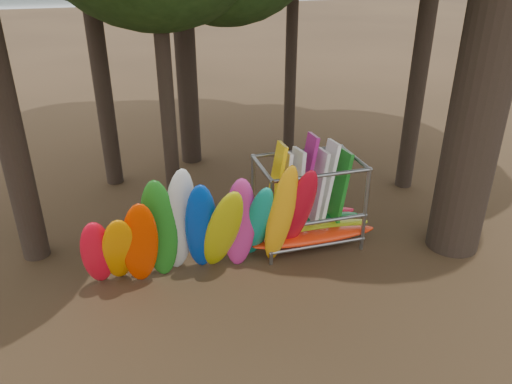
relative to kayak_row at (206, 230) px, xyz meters
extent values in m
plane|color=#47331E|center=(1.26, -0.24, -1.31)|extent=(120.00, 120.00, 0.00)
plane|color=gray|center=(1.26, 59.76, -1.31)|extent=(160.00, 160.00, 0.00)
cylinder|color=black|center=(-1.78, 5.97, 3.72)|extent=(0.51, 0.51, 10.06)
cylinder|color=black|center=(-0.28, 3.00, 3.32)|extent=(0.37, 0.37, 9.26)
ellipsoid|color=red|center=(-2.23, 0.05, -0.23)|extent=(0.73, 1.58, 2.31)
ellipsoid|color=orange|center=(-1.80, -0.06, -0.17)|extent=(0.80, 1.83, 2.42)
ellipsoid|color=#DD3200|center=(-1.38, -0.15, -0.05)|extent=(0.81, 1.47, 2.62)
ellipsoid|color=#1C6C1A|center=(-0.95, 0.10, 0.06)|extent=(0.86, 1.17, 2.82)
ellipsoid|color=beige|center=(-0.52, 0.17, 0.16)|extent=(0.84, 1.49, 3.06)
ellipsoid|color=#0636A4|center=(-0.10, -0.03, 0.05)|extent=(0.89, 1.70, 2.85)
ellipsoid|color=#A8A80C|center=(0.33, -0.13, -0.03)|extent=(0.96, 1.85, 2.72)
ellipsoid|color=#AE2776|center=(0.75, 0.07, -0.04)|extent=(0.80, 1.06, 2.62)
ellipsoid|color=#0E8B77|center=(1.18, 0.12, -0.11)|extent=(0.66, 1.68, 2.56)
ellipsoid|color=orange|center=(1.61, -0.16, 0.15)|extent=(0.59, 1.49, 3.03)
ellipsoid|color=#B70C20|center=(2.03, 0.01, 0.08)|extent=(0.73, 1.93, 2.94)
ellipsoid|color=red|center=(2.70, 0.43, -0.89)|extent=(3.14, 0.55, 0.24)
ellipsoid|color=#AAAB16|center=(2.70, 0.76, -0.89)|extent=(3.19, 0.55, 0.24)
ellipsoid|color=#176830|center=(2.70, 1.19, -0.89)|extent=(3.05, 0.55, 0.24)
ellipsoid|color=red|center=(2.70, 1.44, -0.89)|extent=(3.09, 0.55, 0.24)
cube|color=yellow|center=(1.86, 1.10, 0.00)|extent=(0.60, 0.76, 2.61)
cube|color=white|center=(2.14, 1.25, -0.14)|extent=(0.37, 0.78, 2.36)
cube|color=white|center=(2.42, 1.09, -0.11)|extent=(0.33, 0.78, 2.43)
cube|color=#96196F|center=(2.70, 1.28, 0.03)|extent=(0.60, 0.77, 2.69)
cube|color=silver|center=(2.98, 1.13, -0.16)|extent=(0.47, 0.76, 2.32)
cube|color=white|center=(3.26, 1.26, -0.08)|extent=(0.56, 0.77, 2.46)
cube|color=#1A761F|center=(3.54, 1.05, -0.18)|extent=(0.48, 0.75, 2.27)
camera|label=1|loc=(-1.55, -9.01, 5.36)|focal=35.00mm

